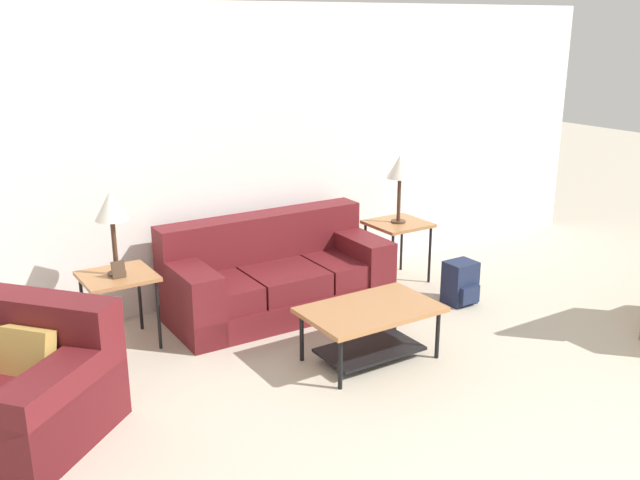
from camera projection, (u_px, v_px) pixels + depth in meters
name	position (u px, v px, depth m)	size (l,w,h in m)	color
wall_back	(245.00, 154.00, 6.36)	(8.42, 0.06, 2.60)	white
couch	(276.00, 278.00, 6.19)	(1.93, 0.87, 0.82)	maroon
armchair	(23.00, 393.00, 4.30)	(1.32, 1.32, 0.80)	maroon
coffee_table	(370.00, 321.00, 5.28)	(1.00, 0.63, 0.42)	#A87042
side_table_left	(118.00, 282.00, 5.45)	(0.54, 0.51, 0.59)	#A87042
side_table_right	(398.00, 228.00, 6.85)	(0.54, 0.51, 0.59)	#A87042
table_lamp_left	(111.00, 209.00, 5.27)	(0.25, 0.25, 0.65)	#472D1E
table_lamp_right	(400.00, 169.00, 6.68)	(0.25, 0.25, 0.65)	#472D1E
backpack	(460.00, 283.00, 6.38)	(0.26, 0.30, 0.39)	#1E2847
picture_frame	(118.00, 269.00, 5.34)	(0.10, 0.04, 0.13)	#4C3828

